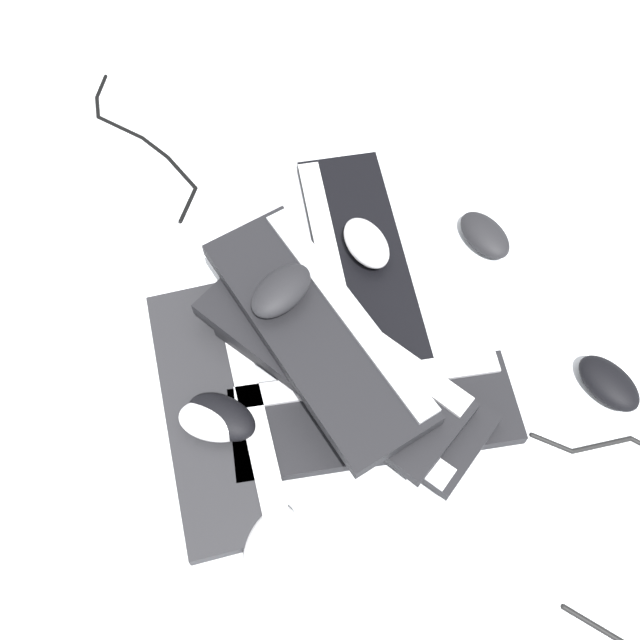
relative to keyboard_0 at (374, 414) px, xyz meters
The scene contains 15 objects.
ground_plane 0.14m from the keyboard_0, 161.72° to the left, with size 3.20×3.20×0.00m, color silver.
keyboard_0 is the anchor object (origin of this frame).
keyboard_1 0.30m from the keyboard_0, 135.47° to the left, with size 0.44×0.39×0.03m.
keyboard_2 0.24m from the keyboard_0, 140.17° to the right, with size 0.45×0.37×0.03m.
keyboard_3 0.07m from the keyboard_0, 165.29° to the left, with size 0.45×0.18×0.03m.
keyboard_4 0.11m from the keyboard_0, behind, with size 0.45×0.17×0.03m.
keyboard_5 0.16m from the keyboard_0, behind, with size 0.46×0.26×0.03m.
mouse_0 0.37m from the keyboard_0, 49.78° to the left, with size 0.11×0.07×0.04m, color black.
mouse_1 0.24m from the keyboard_0, behind, with size 0.11×0.07×0.04m, color black.
mouse_2 0.23m from the keyboard_0, 133.24° to the right, with size 0.11×0.07×0.04m, color black.
mouse_3 0.30m from the keyboard_0, 133.00° to the left, with size 0.11×0.07×0.04m, color silver.
mouse_4 0.39m from the keyboard_0, 100.38° to the left, with size 0.11×0.07×0.04m, color black.
mouse_5 0.25m from the keyboard_0, 86.00° to the right, with size 0.11×0.07×0.04m, color silver.
mouse_6 0.24m from the keyboard_0, 132.14° to the right, with size 0.11×0.07×0.04m, color silver.
cable_0 0.71m from the keyboard_0, 169.21° to the left, with size 0.40×0.16×0.01m.
Camera 1 is at (0.35, -0.40, 1.04)m, focal length 40.00 mm.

